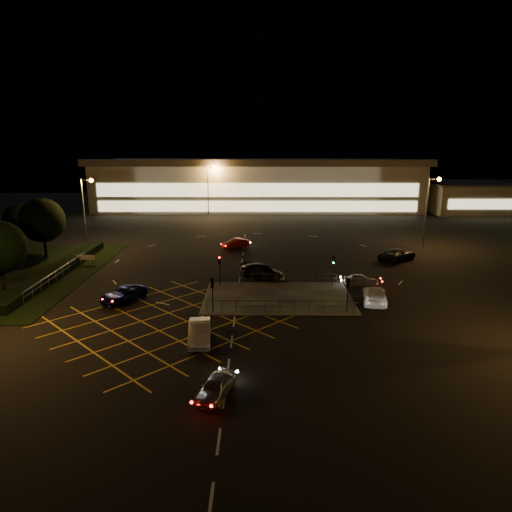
{
  "coord_description": "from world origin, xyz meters",
  "views": [
    {
      "loc": [
        -0.01,
        -44.4,
        15.04
      ],
      "look_at": [
        -0.17,
        6.89,
        2.0
      ],
      "focal_mm": 32.0,
      "sensor_mm": 36.0,
      "label": 1
    }
  ],
  "objects_px": {
    "car_left_blue": "(123,294)",
    "signal_se": "(348,288)",
    "signal_ne": "(333,264)",
    "car_near_silver": "(216,386)",
    "car_circ_red": "(236,243)",
    "car_far_dkgrey": "(262,271)",
    "car_approach_white": "(375,295)",
    "car_east_grey": "(397,254)",
    "signal_sw": "(212,288)",
    "car_queue_white": "(200,332)",
    "signal_nw": "(220,264)",
    "car_right_silver": "(361,280)"
  },
  "relations": [
    {
      "from": "car_left_blue",
      "to": "car_right_silver",
      "type": "xyz_separation_m",
      "value": [
        23.96,
        4.84,
        -0.07
      ]
    },
    {
      "from": "car_east_grey",
      "to": "car_circ_red",
      "type": "bearing_deg",
      "value": 31.3
    },
    {
      "from": "signal_sw",
      "to": "car_left_blue",
      "type": "xyz_separation_m",
      "value": [
        -8.93,
        3.17,
        -1.68
      ]
    },
    {
      "from": "car_far_dkgrey",
      "to": "car_right_silver",
      "type": "bearing_deg",
      "value": -69.46
    },
    {
      "from": "car_left_blue",
      "to": "signal_se",
      "type": "bearing_deg",
      "value": 17.88
    },
    {
      "from": "signal_se",
      "to": "signal_sw",
      "type": "bearing_deg",
      "value": 0.0
    },
    {
      "from": "signal_sw",
      "to": "signal_ne",
      "type": "relative_size",
      "value": 1.0
    },
    {
      "from": "signal_nw",
      "to": "car_right_silver",
      "type": "height_order",
      "value": "signal_nw"
    },
    {
      "from": "car_queue_white",
      "to": "car_east_grey",
      "type": "distance_m",
      "value": 33.23
    },
    {
      "from": "signal_sw",
      "to": "car_approach_white",
      "type": "distance_m",
      "value": 15.49
    },
    {
      "from": "car_queue_white",
      "to": "car_circ_red",
      "type": "height_order",
      "value": "car_queue_white"
    },
    {
      "from": "car_queue_white",
      "to": "car_far_dkgrey",
      "type": "bearing_deg",
      "value": 67.59
    },
    {
      "from": "car_far_dkgrey",
      "to": "car_approach_white",
      "type": "relative_size",
      "value": 1.0
    },
    {
      "from": "signal_sw",
      "to": "signal_se",
      "type": "relative_size",
      "value": 1.0
    },
    {
      "from": "signal_ne",
      "to": "car_right_silver",
      "type": "height_order",
      "value": "signal_ne"
    },
    {
      "from": "car_circ_red",
      "to": "car_east_grey",
      "type": "relative_size",
      "value": 0.71
    },
    {
      "from": "signal_se",
      "to": "signal_ne",
      "type": "distance_m",
      "value": 7.99
    },
    {
      "from": "signal_ne",
      "to": "car_near_silver",
      "type": "xyz_separation_m",
      "value": [
        -10.51,
        -21.72,
        -1.73
      ]
    },
    {
      "from": "signal_nw",
      "to": "car_east_grey",
      "type": "height_order",
      "value": "signal_nw"
    },
    {
      "from": "car_near_silver",
      "to": "car_approach_white",
      "type": "relative_size",
      "value": 0.71
    },
    {
      "from": "signal_sw",
      "to": "car_queue_white",
      "type": "relative_size",
      "value": 0.68
    },
    {
      "from": "car_near_silver",
      "to": "car_far_dkgrey",
      "type": "relative_size",
      "value": 0.71
    },
    {
      "from": "car_right_silver",
      "to": "car_near_silver",
      "type": "bearing_deg",
      "value": 155.54
    },
    {
      "from": "car_far_dkgrey",
      "to": "car_near_silver",
      "type": "bearing_deg",
      "value": -152.13
    },
    {
      "from": "car_left_blue",
      "to": "car_far_dkgrey",
      "type": "xyz_separation_m",
      "value": [
        13.47,
        7.54,
        0.08
      ]
    },
    {
      "from": "signal_ne",
      "to": "car_far_dkgrey",
      "type": "distance_m",
      "value": 8.1
    },
    {
      "from": "signal_se",
      "to": "car_circ_red",
      "type": "distance_m",
      "value": 27.89
    },
    {
      "from": "signal_sw",
      "to": "car_east_grey",
      "type": "xyz_separation_m",
      "value": [
        22.03,
        18.52,
        -1.58
      ]
    },
    {
      "from": "car_near_silver",
      "to": "car_left_blue",
      "type": "distance_m",
      "value": 19.85
    },
    {
      "from": "car_near_silver",
      "to": "car_right_silver",
      "type": "relative_size",
      "value": 1.04
    },
    {
      "from": "car_right_silver",
      "to": "car_left_blue",
      "type": "bearing_deg",
      "value": 108.88
    },
    {
      "from": "signal_se",
      "to": "car_far_dkgrey",
      "type": "distance_m",
      "value": 13.15
    },
    {
      "from": "car_queue_white",
      "to": "car_circ_red",
      "type": "xyz_separation_m",
      "value": [
        1.35,
        31.48,
        -0.1
      ]
    },
    {
      "from": "signal_nw",
      "to": "car_right_silver",
      "type": "xyz_separation_m",
      "value": [
        15.03,
        0.02,
        -1.75
      ]
    },
    {
      "from": "signal_se",
      "to": "car_queue_white",
      "type": "distance_m",
      "value": 13.9
    },
    {
      "from": "car_left_blue",
      "to": "car_approach_white",
      "type": "xyz_separation_m",
      "value": [
        24.09,
        -0.42,
        0.08
      ]
    },
    {
      "from": "car_far_dkgrey",
      "to": "car_circ_red",
      "type": "bearing_deg",
      "value": 48.83
    },
    {
      "from": "car_circ_red",
      "to": "car_approach_white",
      "type": "bearing_deg",
      "value": -2.95
    },
    {
      "from": "signal_ne",
      "to": "car_right_silver",
      "type": "relative_size",
      "value": 0.87
    },
    {
      "from": "car_queue_white",
      "to": "car_right_silver",
      "type": "distance_m",
      "value": 20.85
    },
    {
      "from": "car_left_blue",
      "to": "car_circ_red",
      "type": "xyz_separation_m",
      "value": [
        9.82,
        22.36,
        -0.02
      ]
    },
    {
      "from": "signal_nw",
      "to": "car_near_silver",
      "type": "bearing_deg",
      "value": -86.08
    },
    {
      "from": "signal_ne",
      "to": "signal_se",
      "type": "bearing_deg",
      "value": -90.0
    },
    {
      "from": "car_circ_red",
      "to": "signal_se",
      "type": "bearing_deg",
      "value": -11.49
    },
    {
      "from": "car_right_silver",
      "to": "car_east_grey",
      "type": "xyz_separation_m",
      "value": [
        7.0,
        10.51,
        0.17
      ]
    },
    {
      "from": "signal_se",
      "to": "car_east_grey",
      "type": "xyz_separation_m",
      "value": [
        10.03,
        18.52,
        -1.58
      ]
    },
    {
      "from": "signal_se",
      "to": "car_far_dkgrey",
      "type": "relative_size",
      "value": 0.6
    },
    {
      "from": "signal_nw",
      "to": "car_approach_white",
      "type": "distance_m",
      "value": 16.12
    },
    {
      "from": "signal_nw",
      "to": "car_circ_red",
      "type": "relative_size",
      "value": 0.78
    },
    {
      "from": "signal_sw",
      "to": "car_approach_white",
      "type": "xyz_separation_m",
      "value": [
        15.16,
        2.74,
        -1.6
      ]
    }
  ]
}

